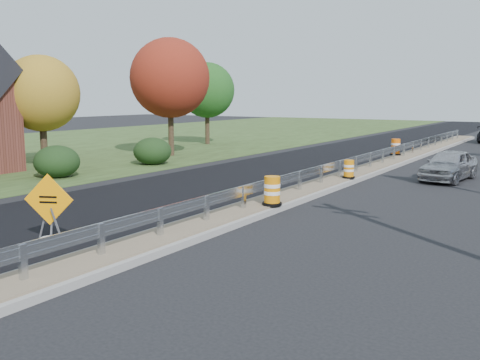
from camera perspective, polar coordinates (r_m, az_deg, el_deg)
The scene contains 15 objects.
ground at distance 18.77m, azimuth 3.66°, elevation -2.60°, with size 140.00×140.00×0.00m, color black.
grass_verge_near at distance 42.15m, azimuth -18.89°, elevation 3.35°, with size 30.00×120.00×0.03m, color #2F401B.
milled_overlay at distance 29.53m, azimuth 5.61°, elevation 1.60°, with size 7.20×120.00×0.01m, color black.
median at distance 25.94m, azimuth 12.26°, elevation 0.66°, with size 1.60×55.00×0.23m.
guardrail at distance 26.80m, azimuth 13.06°, elevation 2.22°, with size 0.10×46.15×0.72m.
hedge_mid at distance 26.15m, azimuth -18.95°, elevation 1.88°, with size 2.09×2.09×1.52m, color black.
hedge_north at distance 29.88m, azimuth -9.32°, elevation 3.07°, with size 2.09×2.09×1.52m, color black.
tree_near_yellow at distance 29.97m, azimuth -20.46°, elevation 8.63°, with size 3.96×3.96×5.88m.
tree_near_red at distance 34.09m, azimuth -7.48°, elevation 10.72°, with size 4.95×4.95×7.35m.
tree_near_back at distance 42.22m, azimuth -3.54°, elevation 9.53°, with size 4.29×4.29×6.37m.
caution_sign at distance 14.52m, azimuth -19.59°, elevation -4.66°, with size 1.21×0.57×1.81m.
barrel_median_near at distance 17.41m, azimuth 3.45°, elevation -1.21°, with size 0.65×0.65×0.95m.
barrel_median_mid at distance 23.65m, azimuth 11.54°, elevation 1.12°, with size 0.54×0.54×0.79m.
barrel_median_far at distance 33.70m, azimuth 16.26°, elevation 3.37°, with size 0.67×0.67×0.98m.
car_silver at distance 25.76m, azimuth 21.41°, elevation 1.50°, with size 1.64×4.07×1.39m, color #ADADB2.
Camera 1 is at (8.89, -16.10, 3.73)m, focal length 40.00 mm.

